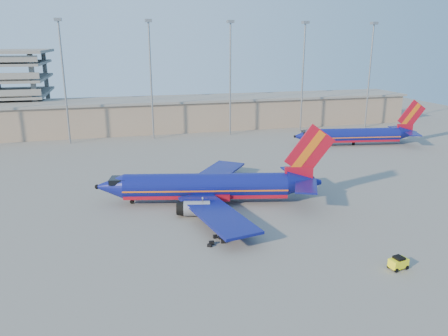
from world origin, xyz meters
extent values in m
plane|color=slate|center=(0.00, 0.00, 0.00)|extent=(220.00, 220.00, 0.00)
cube|color=#89725F|center=(10.00, 58.00, 4.00)|extent=(120.00, 15.00, 8.00)
cube|color=slate|center=(10.00, 58.00, 8.20)|extent=(122.00, 16.00, 0.60)
cylinder|color=gray|center=(-25.00, 46.00, 14.00)|extent=(0.44, 0.44, 28.00)
cube|color=gray|center=(-25.00, 46.00, 28.30)|extent=(1.60, 1.60, 0.70)
cylinder|color=gray|center=(-5.00, 46.00, 14.00)|extent=(0.44, 0.44, 28.00)
cube|color=gray|center=(-5.00, 46.00, 28.30)|extent=(1.60, 1.60, 0.70)
cylinder|color=gray|center=(15.00, 46.00, 14.00)|extent=(0.44, 0.44, 28.00)
cube|color=gray|center=(15.00, 46.00, 28.30)|extent=(1.60, 1.60, 0.70)
cylinder|color=gray|center=(35.00, 46.00, 14.00)|extent=(0.44, 0.44, 28.00)
cube|color=gray|center=(35.00, 46.00, 28.30)|extent=(1.60, 1.60, 0.70)
cylinder|color=gray|center=(55.00, 46.00, 14.00)|extent=(0.44, 0.44, 28.00)
cube|color=gray|center=(55.00, 46.00, 28.30)|extent=(1.60, 1.60, 0.70)
cylinder|color=navy|center=(-2.06, -1.85, 2.74)|extent=(24.57, 9.06, 3.75)
cube|color=#A20D1E|center=(-2.06, -1.85, 1.78)|extent=(24.42, 8.36, 1.32)
cube|color=orange|center=(-2.06, -1.85, 2.49)|extent=(24.58, 9.10, 0.22)
cone|color=navy|center=(-16.01, 1.32, 2.74)|extent=(4.99, 4.60, 3.75)
cube|color=black|center=(-14.72, 1.03, 3.70)|extent=(2.96, 3.11, 0.81)
cone|color=navy|center=(12.39, -5.14, 3.09)|extent=(5.98, 4.83, 3.75)
cube|color=#A20D1E|center=(11.60, -4.96, 4.46)|extent=(4.28, 1.49, 2.23)
cube|color=#A20D1E|center=(12.98, -5.27, 8.01)|extent=(7.33, 1.97, 8.09)
cube|color=orange|center=(12.78, -5.23, 8.01)|extent=(4.93, 1.51, 6.35)
cube|color=navy|center=(12.76, -1.68, 3.65)|extent=(3.13, 6.53, 0.22)
cube|color=navy|center=(11.23, -8.41, 3.65)|extent=(5.49, 7.17, 0.22)
cube|color=navy|center=(1.41, 6.51, 1.83)|extent=(13.48, 15.63, 0.36)
cube|color=navy|center=(-2.55, -10.90, 1.83)|extent=(8.03, 16.41, 0.36)
cube|color=#A20D1E|center=(-1.56, -1.97, 1.37)|extent=(6.81, 5.21, 1.01)
cylinder|color=gray|center=(-2.07, 3.56, 1.17)|extent=(4.03, 2.89, 2.13)
cylinder|color=gray|center=(-4.41, -6.73, 1.17)|extent=(4.03, 2.89, 2.13)
cylinder|color=gray|center=(-12.94, 0.62, 0.56)|extent=(0.29, 0.29, 1.12)
cylinder|color=black|center=(-12.94, 0.62, 0.32)|extent=(0.69, 0.39, 0.65)
cylinder|color=black|center=(0.01, 0.38, 0.43)|extent=(0.95, 0.73, 0.85)
cylinder|color=black|center=(-1.16, -4.76, 0.43)|extent=(0.95, 0.73, 0.85)
cylinder|color=navy|center=(39.95, 26.72, 2.40)|extent=(21.61, 6.63, 3.29)
cube|color=#A20D1E|center=(39.95, 26.72, 1.56)|extent=(21.51, 6.01, 1.16)
cube|color=orange|center=(39.95, 26.72, 2.18)|extent=(21.62, 6.66, 0.20)
cone|color=navy|center=(27.56, 28.70, 2.40)|extent=(4.21, 3.84, 3.29)
cube|color=black|center=(28.70, 28.52, 3.25)|extent=(2.48, 2.62, 0.71)
cone|color=navy|center=(52.78, 24.66, 2.71)|extent=(5.09, 3.98, 3.29)
cube|color=#A20D1E|center=(52.08, 24.77, 3.92)|extent=(3.77, 1.07, 1.96)
cube|color=#A20D1E|center=(53.31, 24.58, 7.03)|extent=(6.50, 1.31, 7.10)
cube|color=orange|center=(53.13, 24.60, 7.03)|extent=(4.35, 1.06, 5.57)
cube|color=navy|center=(52.91, 27.70, 3.20)|extent=(2.95, 5.82, 0.20)
cube|color=navy|center=(51.95, 21.73, 3.20)|extent=(4.54, 6.28, 0.20)
cylinder|color=black|center=(39.95, 26.72, 0.40)|extent=(0.71, 0.71, 0.80)
cube|color=#FCF816|center=(13.62, -26.74, 0.71)|extent=(2.14, 1.46, 0.94)
cube|color=black|center=(13.62, -26.74, 1.27)|extent=(1.11, 1.18, 0.33)
cylinder|color=black|center=(12.79, -26.36, 0.24)|extent=(0.51, 0.25, 0.49)
cylinder|color=black|center=(12.97, -27.38, 0.24)|extent=(0.51, 0.25, 0.49)
cylinder|color=black|center=(14.27, -26.10, 0.24)|extent=(0.51, 0.25, 0.49)
cylinder|color=black|center=(14.45, -27.11, 0.24)|extent=(0.51, 0.25, 0.49)
cube|color=black|center=(-4.84, -16.45, 0.18)|extent=(0.62, 0.55, 0.36)
cube|color=black|center=(-4.48, -15.92, 0.22)|extent=(0.66, 0.46, 0.45)
cube|color=black|center=(-2.98, -15.93, 0.25)|extent=(0.65, 0.37, 0.49)
cube|color=black|center=(-3.64, -14.31, 0.21)|extent=(0.49, 0.35, 0.43)
cube|color=black|center=(-2.98, -14.66, 0.24)|extent=(0.61, 0.38, 0.47)
camera|label=1|loc=(-15.22, -62.72, 23.56)|focal=35.00mm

